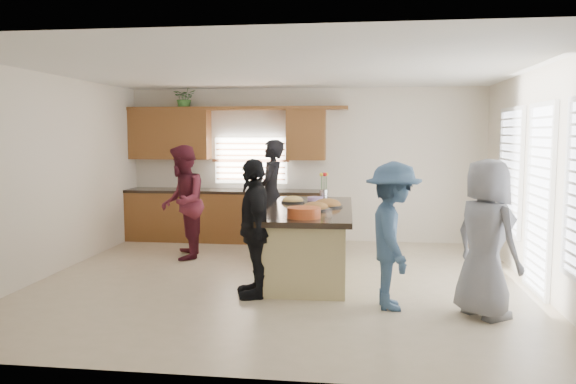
# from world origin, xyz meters

# --- Properties ---
(floor) EXTENTS (6.50, 6.50, 0.00)m
(floor) POSITION_xyz_m (0.00, 0.00, 0.00)
(floor) COLOR beige
(floor) RESTS_ON ground
(room_shell) EXTENTS (6.52, 6.02, 2.81)m
(room_shell) POSITION_xyz_m (0.00, 0.00, 1.90)
(room_shell) COLOR silver
(room_shell) RESTS_ON ground
(back_cabinetry) EXTENTS (4.08, 0.66, 2.46)m
(back_cabinetry) POSITION_xyz_m (-1.47, 2.73, 0.91)
(back_cabinetry) COLOR brown
(back_cabinetry) RESTS_ON ground
(right_wall_glazing) EXTENTS (0.06, 4.00, 2.25)m
(right_wall_glazing) POSITION_xyz_m (3.22, -0.13, 1.34)
(right_wall_glazing) COLOR white
(right_wall_glazing) RESTS_ON ground
(island) EXTENTS (1.22, 2.73, 0.95)m
(island) POSITION_xyz_m (0.35, 0.44, 0.45)
(island) COLOR #C9B97D
(island) RESTS_ON ground
(platter_front) EXTENTS (0.40, 0.40, 0.16)m
(platter_front) POSITION_xyz_m (0.43, 0.22, 0.98)
(platter_front) COLOR black
(platter_front) RESTS_ON island
(platter_mid) EXTENTS (0.43, 0.43, 0.17)m
(platter_mid) POSITION_xyz_m (0.58, 0.55, 0.98)
(platter_mid) COLOR black
(platter_mid) RESTS_ON island
(platter_back) EXTENTS (0.35, 0.35, 0.14)m
(platter_back) POSITION_xyz_m (0.04, 0.97, 0.98)
(platter_back) COLOR black
(platter_back) RESTS_ON island
(salad_bowl) EXTENTS (0.41, 0.41, 0.13)m
(salad_bowl) POSITION_xyz_m (0.36, -0.53, 1.02)
(salad_bowl) COLOR #DC5A28
(salad_bowl) RESTS_ON island
(clear_cup) EXTENTS (0.08, 0.08, 0.11)m
(clear_cup) POSITION_xyz_m (0.65, -0.44, 1.00)
(clear_cup) COLOR white
(clear_cup) RESTS_ON island
(plate_stack) EXTENTS (0.24, 0.24, 0.06)m
(plate_stack) POSITION_xyz_m (0.35, 1.26, 0.98)
(plate_stack) COLOR #C398DD
(plate_stack) RESTS_ON island
(flower_vase) EXTENTS (0.14, 0.14, 0.41)m
(flower_vase) POSITION_xyz_m (0.46, 1.55, 1.16)
(flower_vase) COLOR silver
(flower_vase) RESTS_ON island
(potted_plant) EXTENTS (0.47, 0.43, 0.45)m
(potted_plant) POSITION_xyz_m (-2.19, 2.82, 2.63)
(potted_plant) COLOR #3A742E
(potted_plant) RESTS_ON back_cabinetry
(woman_left_back) EXTENTS (0.48, 0.70, 1.87)m
(woman_left_back) POSITION_xyz_m (-0.51, 2.35, 0.93)
(woman_left_back) COLOR black
(woman_left_back) RESTS_ON ground
(woman_left_mid) EXTENTS (0.87, 1.01, 1.80)m
(woman_left_mid) POSITION_xyz_m (-1.74, 1.19, 0.90)
(woman_left_mid) COLOR #5A1B27
(woman_left_mid) RESTS_ON ground
(woman_left_front) EXTENTS (0.67, 1.06, 1.68)m
(woman_left_front) POSITION_xyz_m (-0.23, -0.71, 0.84)
(woman_left_front) COLOR black
(woman_left_front) RESTS_ON ground
(woman_right_back) EXTENTS (0.70, 1.12, 1.67)m
(woman_right_back) POSITION_xyz_m (1.41, -0.96, 0.83)
(woman_right_back) COLOR #365477
(woman_right_back) RESTS_ON ground
(woman_right_front) EXTENTS (0.91, 1.00, 1.72)m
(woman_right_front) POSITION_xyz_m (2.38, -1.14, 0.86)
(woman_right_front) COLOR slate
(woman_right_front) RESTS_ON ground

